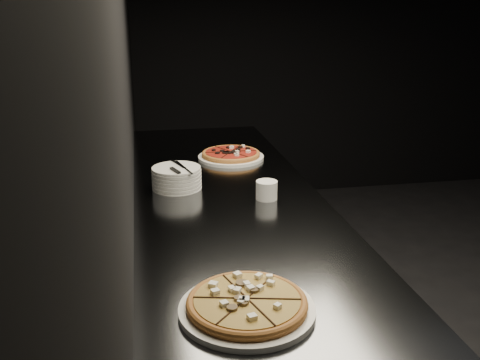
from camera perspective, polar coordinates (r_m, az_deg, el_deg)
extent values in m
cube|color=black|center=(2.00, -12.13, 10.71)|extent=(0.02, 5.00, 2.80)
cube|color=black|center=(5.12, 18.57, 14.60)|extent=(5.00, 0.02, 2.80)
cube|color=#57595E|center=(2.35, -1.26, -12.51)|extent=(0.70, 2.40, 0.90)
cube|color=#57595E|center=(2.15, -1.34, -1.90)|extent=(0.74, 2.44, 0.02)
cylinder|color=white|center=(1.37, 0.75, -13.65)|extent=(0.34, 0.34, 0.02)
cylinder|color=#B97737|center=(1.36, 0.75, -13.13)|extent=(0.36, 0.36, 0.01)
torus|color=#B97737|center=(1.36, 0.75, -12.90)|extent=(0.36, 0.36, 0.02)
cylinder|color=#EDC34F|center=(1.35, 0.75, -12.71)|extent=(0.32, 0.32, 0.01)
cylinder|color=white|center=(2.64, -0.97, 2.43)|extent=(0.32, 0.32, 0.02)
cylinder|color=#B97737|center=(2.64, -0.97, 2.72)|extent=(0.29, 0.29, 0.01)
torus|color=#B97737|center=(2.64, -0.97, 2.84)|extent=(0.29, 0.29, 0.02)
cylinder|color=maroon|center=(2.64, -0.97, 2.95)|extent=(0.26, 0.26, 0.01)
cylinder|color=white|center=(2.24, -6.74, -0.68)|extent=(0.20, 0.20, 0.02)
cylinder|color=white|center=(2.23, -6.75, -0.31)|extent=(0.20, 0.20, 0.02)
cylinder|color=white|center=(2.23, -6.77, 0.06)|extent=(0.20, 0.20, 0.02)
cylinder|color=white|center=(2.22, -6.78, 0.43)|extent=(0.20, 0.20, 0.02)
cylinder|color=white|center=(2.22, -6.80, 0.80)|extent=(0.20, 0.20, 0.02)
cylinder|color=white|center=(2.22, -6.81, 1.17)|extent=(0.20, 0.20, 0.02)
cube|color=silver|center=(2.25, -6.64, 1.70)|extent=(0.06, 0.13, 0.00)
cube|color=black|center=(2.16, -6.93, 1.02)|extent=(0.04, 0.08, 0.01)
cube|color=silver|center=(2.21, -6.02, 1.36)|extent=(0.02, 0.20, 0.00)
cylinder|color=silver|center=(2.09, 2.85, -1.08)|extent=(0.08, 0.08, 0.07)
cylinder|color=black|center=(2.08, 2.87, -0.35)|extent=(0.07, 0.07, 0.01)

